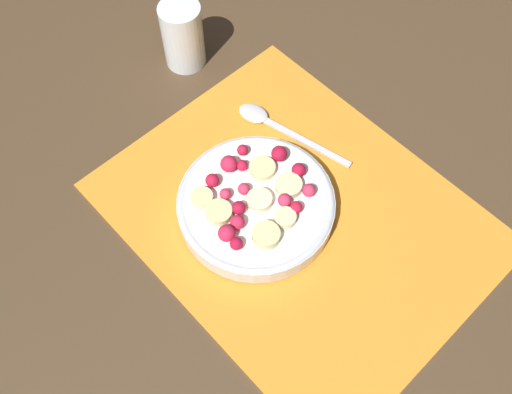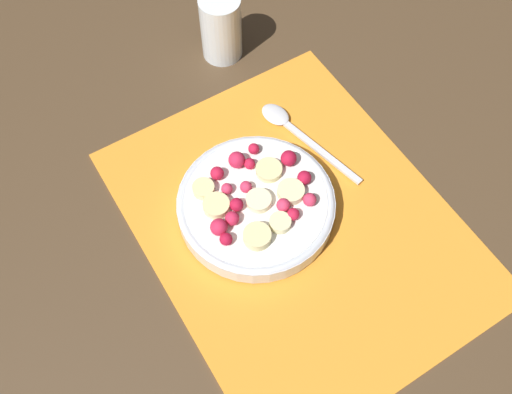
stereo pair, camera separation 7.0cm
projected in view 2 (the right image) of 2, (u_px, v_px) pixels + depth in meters
ground_plane at (295, 223)px, 0.73m from camera, size 3.00×3.00×0.00m
placemat at (295, 221)px, 0.72m from camera, size 0.47×0.37×0.01m
fruit_bowl at (256, 204)px, 0.71m from camera, size 0.20×0.20×0.05m
spoon at (290, 126)px, 0.79m from camera, size 0.18×0.06×0.01m
drinking_glass at (221, 28)px, 0.83m from camera, size 0.06×0.06×0.10m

